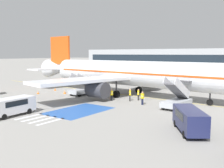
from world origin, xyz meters
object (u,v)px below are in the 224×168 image
(service_van_1, at_px, (11,105))
(ground_crew_3, at_px, (130,94))
(fuel_tanker, at_px, (160,76))
(boarding_stairs_forward, at_px, (177,100))
(airliner, at_px, (133,74))
(service_van_2, at_px, (189,118))
(traffic_cone_0, at_px, (38,92))
(boarding_stairs_aft, at_px, (83,89))
(traffic_cone_1, at_px, (65,92))
(traffic_cone_2, at_px, (55,89))
(ground_crew_1, at_px, (138,94))
(ground_crew_2, at_px, (142,97))
(ground_crew_0, at_px, (112,94))

(service_van_1, distance_m, ground_crew_3, 16.57)
(fuel_tanker, xyz_separation_m, ground_crew_3, (7.40, -25.02, -0.53))
(boarding_stairs_forward, bearing_deg, airliner, 155.35)
(service_van_2, bearing_deg, traffic_cone_0, 132.82)
(service_van_1, bearing_deg, boarding_stairs_forward, 43.71)
(boarding_stairs_aft, relative_size, fuel_tanker, 0.53)
(traffic_cone_1, relative_size, traffic_cone_2, 1.12)
(service_van_2, bearing_deg, service_van_1, 162.46)
(boarding_stairs_forward, bearing_deg, ground_crew_1, 166.30)
(ground_crew_2, distance_m, ground_crew_3, 3.16)
(ground_crew_3, distance_m, traffic_cone_0, 17.04)
(service_van_2, xyz_separation_m, traffic_cone_2, (-29.74, 10.93, -0.99))
(ground_crew_2, distance_m, traffic_cone_0, 19.65)
(fuel_tanker, relative_size, ground_crew_3, 5.52)
(airliner, distance_m, fuel_tanker, 21.30)
(boarding_stairs_forward, bearing_deg, service_van_2, -57.84)
(ground_crew_0, height_order, traffic_cone_0, ground_crew_0)
(ground_crew_3, distance_m, traffic_cone_2, 17.42)
(ground_crew_1, bearing_deg, service_van_2, 26.97)
(traffic_cone_1, bearing_deg, service_van_1, -64.55)
(ground_crew_2, xyz_separation_m, traffic_cone_1, (-15.87, 0.79, -0.77))
(ground_crew_0, xyz_separation_m, traffic_cone_0, (-14.28, -2.11, -0.74))
(service_van_1, height_order, ground_crew_2, service_van_1)
(service_van_1, relative_size, traffic_cone_2, 10.97)
(boarding_stairs_aft, xyz_separation_m, ground_crew_0, (7.16, -1.66, 0.01))
(boarding_stairs_forward, xyz_separation_m, ground_crew_0, (-9.89, -0.52, -0.03))
(airliner, relative_size, boarding_stairs_forward, 8.41)
(fuel_tanker, bearing_deg, ground_crew_1, -161.67)
(traffic_cone_1, bearing_deg, service_van_2, -19.99)
(airliner, xyz_separation_m, service_van_2, (14.55, -14.29, -2.42))
(service_van_2, height_order, ground_crew_1, service_van_2)
(fuel_tanker, bearing_deg, service_van_2, -150.79)
(service_van_2, height_order, traffic_cone_2, service_van_2)
(fuel_tanker, height_order, ground_crew_2, fuel_tanker)
(ground_crew_0, bearing_deg, fuel_tanker, 13.28)
(boarding_stairs_forward, height_order, traffic_cone_0, boarding_stairs_forward)
(ground_crew_0, relative_size, traffic_cone_1, 3.07)
(fuel_tanker, distance_m, traffic_cone_1, 26.24)
(airliner, xyz_separation_m, boarding_stairs_forward, (9.67, -5.24, -2.65))
(fuel_tanker, height_order, service_van_2, fuel_tanker)
(ground_crew_2, height_order, traffic_cone_0, ground_crew_2)
(service_van_2, height_order, traffic_cone_0, service_van_2)
(boarding_stairs_forward, xyz_separation_m, ground_crew_3, (-7.50, 0.77, 0.06))
(ground_crew_2, distance_m, traffic_cone_1, 15.91)
(airliner, xyz_separation_m, traffic_cone_0, (-14.50, -7.87, -3.43))
(ground_crew_1, bearing_deg, traffic_cone_2, -108.48)
(service_van_1, bearing_deg, fuel_tanker, 88.18)
(traffic_cone_1, height_order, traffic_cone_2, traffic_cone_1)
(ground_crew_0, xyz_separation_m, ground_crew_1, (2.98, 2.70, -0.01))
(boarding_stairs_forward, relative_size, boarding_stairs_aft, 1.00)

